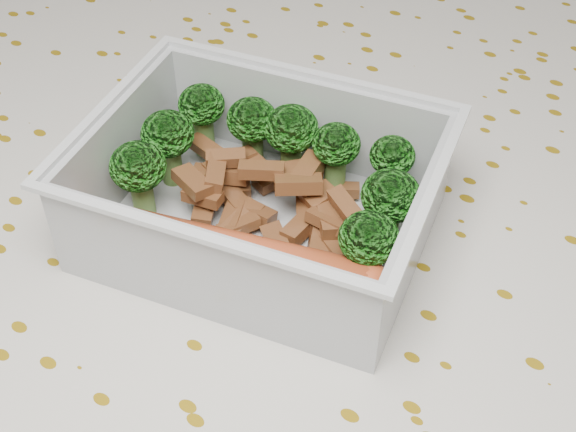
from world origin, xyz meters
The scene contains 6 objects.
dining_table centered at (0.00, 0.00, 0.67)m, with size 1.40×0.90×0.75m.
tablecloth centered at (0.00, 0.00, 0.72)m, with size 1.46×0.96×0.19m.
lunch_container centered at (-0.03, -0.01, 0.78)m, with size 0.22×0.19×0.07m.
broccoli_florets centered at (-0.03, 0.02, 0.79)m, with size 0.17×0.12×0.05m.
meat_pile centered at (-0.03, 0.00, 0.77)m, with size 0.13×0.08×0.03m.
sausage centered at (-0.01, -0.05, 0.78)m, with size 0.16×0.07×0.03m.
Camera 1 is at (0.17, -0.27, 1.09)m, focal length 50.00 mm.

